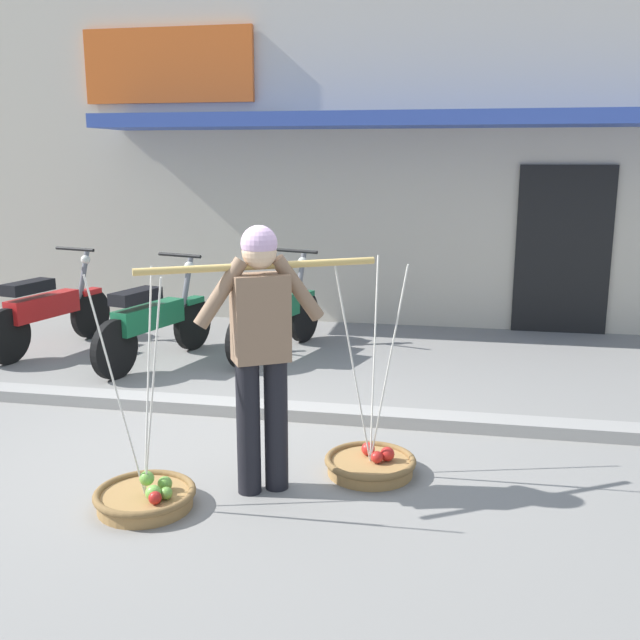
{
  "coord_description": "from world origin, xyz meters",
  "views": [
    {
      "loc": [
        1.72,
        -4.85,
        2.09
      ],
      "look_at": [
        0.67,
        0.6,
        0.85
      ],
      "focal_mm": 41.11,
      "sensor_mm": 36.0,
      "label": 1
    }
  ],
  "objects_px": {
    "motorcycle_nearest_shop": "(48,310)",
    "motorcycle_second_in_row": "(153,321)",
    "fruit_vendor": "(261,342)",
    "fruit_basket_right_side": "(146,496)",
    "motorcycle_third_in_row": "(274,313)",
    "fruit_basket_left_side": "(371,463)"
  },
  "relations": [
    {
      "from": "fruit_vendor",
      "to": "motorcycle_nearest_shop",
      "type": "relative_size",
      "value": 0.95
    },
    {
      "from": "fruit_vendor",
      "to": "motorcycle_third_in_row",
      "type": "height_order",
      "value": "fruit_vendor"
    },
    {
      "from": "fruit_basket_left_side",
      "to": "motorcycle_second_in_row",
      "type": "bearing_deg",
      "value": 138.18
    },
    {
      "from": "fruit_vendor",
      "to": "motorcycle_third_in_row",
      "type": "bearing_deg",
      "value": 103.1
    },
    {
      "from": "fruit_basket_left_side",
      "to": "fruit_vendor",
      "type": "bearing_deg",
      "value": -149.88
    },
    {
      "from": "fruit_basket_right_side",
      "to": "motorcycle_third_in_row",
      "type": "distance_m",
      "value": 3.61
    },
    {
      "from": "fruit_basket_left_side",
      "to": "motorcycle_third_in_row",
      "type": "bearing_deg",
      "value": 116.15
    },
    {
      "from": "motorcycle_nearest_shop",
      "to": "motorcycle_second_in_row",
      "type": "distance_m",
      "value": 1.37
    },
    {
      "from": "fruit_basket_right_side",
      "to": "motorcycle_third_in_row",
      "type": "relative_size",
      "value": 0.82
    },
    {
      "from": "fruit_basket_left_side",
      "to": "fruit_basket_right_side",
      "type": "relative_size",
      "value": 1.0
    },
    {
      "from": "fruit_vendor",
      "to": "motorcycle_third_in_row",
      "type": "relative_size",
      "value": 0.96
    },
    {
      "from": "motorcycle_nearest_shop",
      "to": "motorcycle_third_in_row",
      "type": "relative_size",
      "value": 1.01
    },
    {
      "from": "fruit_basket_right_side",
      "to": "motorcycle_third_in_row",
      "type": "height_order",
      "value": "fruit_basket_right_side"
    },
    {
      "from": "fruit_basket_right_side",
      "to": "motorcycle_second_in_row",
      "type": "bearing_deg",
      "value": 112.33
    },
    {
      "from": "motorcycle_second_in_row",
      "to": "fruit_vendor",
      "type": "bearing_deg",
      "value": -54.54
    },
    {
      "from": "fruit_basket_left_side",
      "to": "fruit_basket_right_side",
      "type": "bearing_deg",
      "value": -149.71
    },
    {
      "from": "fruit_vendor",
      "to": "motorcycle_second_in_row",
      "type": "distance_m",
      "value": 3.26
    },
    {
      "from": "fruit_vendor",
      "to": "fruit_basket_right_side",
      "type": "height_order",
      "value": "fruit_vendor"
    },
    {
      "from": "fruit_vendor",
      "to": "motorcycle_nearest_shop",
      "type": "distance_m",
      "value": 4.36
    },
    {
      "from": "motorcycle_third_in_row",
      "to": "fruit_vendor",
      "type": "bearing_deg",
      "value": -76.9
    },
    {
      "from": "motorcycle_third_in_row",
      "to": "motorcycle_second_in_row",
      "type": "bearing_deg",
      "value": -152.5
    },
    {
      "from": "motorcycle_nearest_shop",
      "to": "motorcycle_second_in_row",
      "type": "height_order",
      "value": "same"
    }
  ]
}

